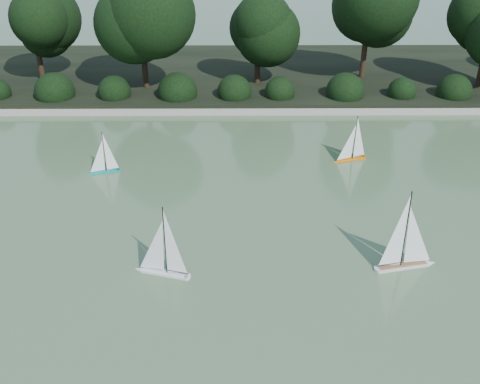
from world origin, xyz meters
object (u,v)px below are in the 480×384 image
(sailboat_white_b, at_px, (409,255))
(sailboat_orange, at_px, (349,153))
(sailboat_teal, at_px, (102,166))
(sailboat_white_a, at_px, (160,263))

(sailboat_white_b, height_order, sailboat_orange, sailboat_white_b)
(sailboat_orange, bearing_deg, sailboat_teal, -173.88)
(sailboat_orange, xyz_separation_m, sailboat_teal, (-6.57, -0.70, -0.03))
(sailboat_white_a, xyz_separation_m, sailboat_orange, (4.54, 4.96, -0.03))
(sailboat_white_b, relative_size, sailboat_orange, 1.30)
(sailboat_white_b, xyz_separation_m, sailboat_orange, (-0.27, 4.78, -0.06))
(sailboat_white_a, bearing_deg, sailboat_teal, 115.55)
(sailboat_white_a, distance_m, sailboat_teal, 4.72)
(sailboat_orange, height_order, sailboat_teal, sailboat_orange)
(sailboat_white_a, distance_m, sailboat_white_b, 4.80)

